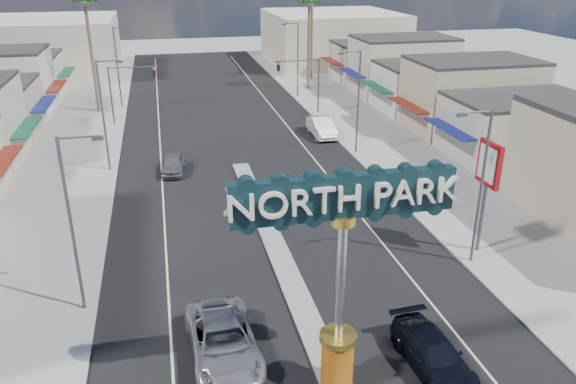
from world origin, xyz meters
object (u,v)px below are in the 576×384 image
traffic_signal_left (128,84)px  streetlight_r_near (479,181)px  suv_right (433,354)px  streetlight_l_near (74,217)px  car_parked_left (173,164)px  car_parked_right (322,127)px  streetlight_l_mid (105,111)px  palm_left_far (85,5)px  gateway_sign (342,260)px  bank_pylon_sign (488,170)px  palm_right_mid (309,5)px  suv_left (223,341)px  streetlight_l_far (118,63)px  traffic_signal_right (303,76)px  streetlight_r_mid (357,97)px  streetlight_r_far (297,56)px

traffic_signal_left → streetlight_r_near: bearing=-60.0°
streetlight_r_near → suv_right: 10.84m
traffic_signal_left → streetlight_l_near: size_ratio=0.67×
car_parked_left → car_parked_right: (14.51, 7.04, 0.16)m
streetlight_l_mid → palm_left_far: palm_left_far is taller
gateway_sign → bank_pylon_sign: gateway_sign is taller
palm_left_far → bank_pylon_sign: bearing=-57.7°
streetlight_l_near → palm_right_mid: (23.43, 46.00, 5.54)m
gateway_sign → car_parked_left: bearing=101.7°
streetlight_r_near → bank_pylon_sign: size_ratio=1.34×
suv_left → suv_right: suv_left is taller
streetlight_l_mid → streetlight_l_far: (0.00, 22.00, 0.00)m
suv_left → bank_pylon_sign: size_ratio=0.92×
traffic_signal_right → palm_left_far: size_ratio=0.46×
suv_right → car_parked_left: 28.19m
streetlight_l_near → streetlight_l_far: same height
traffic_signal_right → car_parked_left: (-14.69, -15.41, -3.54)m
suv_left → palm_right_mid: bearing=68.8°
car_parked_right → bank_pylon_sign: bearing=-83.5°
streetlight_r_mid → palm_left_far: 31.47m
streetlight_r_near → palm_right_mid: palm_right_mid is taller
streetlight_r_far → car_parked_right: (-1.43, -16.37, -4.17)m
streetlight_l_near → streetlight_l_far: (0.00, 42.00, 0.00)m
palm_right_mid → car_parked_right: 22.92m
streetlight_r_mid → streetlight_l_mid: bearing=180.0°
streetlight_r_mid → traffic_signal_right: bearing=95.1°
gateway_sign → streetlight_l_mid: bearing=110.4°
streetlight_l_near → streetlight_r_far: bearing=63.6°
streetlight_r_near → car_parked_left: (-15.94, 18.59, -4.33)m
streetlight_r_far → bank_pylon_sign: 40.94m
streetlight_l_far → suv_left: (6.17, -47.15, -4.21)m
streetlight_l_near → streetlight_r_mid: same height
streetlight_r_mid → streetlight_r_near: bearing=-90.0°
car_parked_left → car_parked_right: size_ratio=0.80×
streetlight_r_far → streetlight_l_mid: bearing=-133.5°
gateway_sign → car_parked_right: size_ratio=1.69×
streetlight_r_mid → bank_pylon_sign: size_ratio=1.34×
gateway_sign → streetlight_l_far: bearing=101.8°
gateway_sign → bank_pylon_sign: bearing=38.1°
streetlight_r_mid → car_parked_left: 16.58m
traffic_signal_left → streetlight_r_far: bearing=22.2°
streetlight_r_near → streetlight_l_near: bearing=180.0°
suv_left → suv_right: (8.57, -2.69, -0.11)m
streetlight_r_mid → palm_right_mid: 26.71m
suv_left → streetlight_r_near: bearing=16.7°
traffic_signal_left → traffic_signal_right: size_ratio=1.00×
gateway_sign → palm_left_far: size_ratio=0.70×
palm_right_mid → suv_left: size_ratio=1.96×
streetlight_l_near → bank_pylon_sign: size_ratio=1.34×
traffic_signal_right → streetlight_l_near: (-19.62, -33.99, 0.79)m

